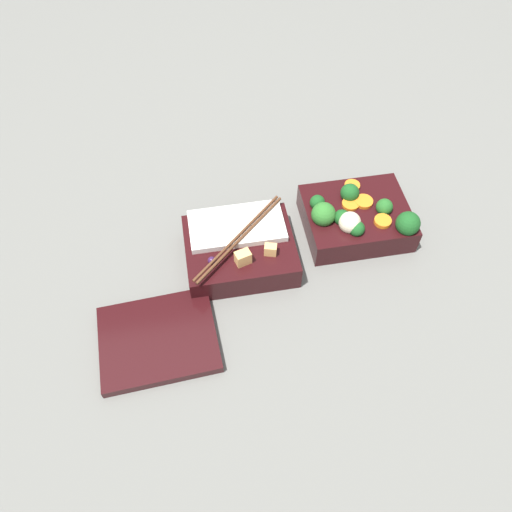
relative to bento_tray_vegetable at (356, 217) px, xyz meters
The scene contains 4 objects.
ground_plane 0.12m from the bento_tray_vegetable, 11.73° to the left, with size 3.00×3.00×0.00m, color slate.
bento_tray_vegetable is the anchor object (origin of this frame).
bento_tray_rice 0.22m from the bento_tray_vegetable, ahead, with size 0.19×0.16×0.08m.
bento_lid 0.41m from the bento_tray_vegetable, 24.72° to the left, with size 0.18×0.15×0.02m, color black.
Camera 1 is at (0.17, 0.53, 0.73)m, focal length 35.00 mm.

